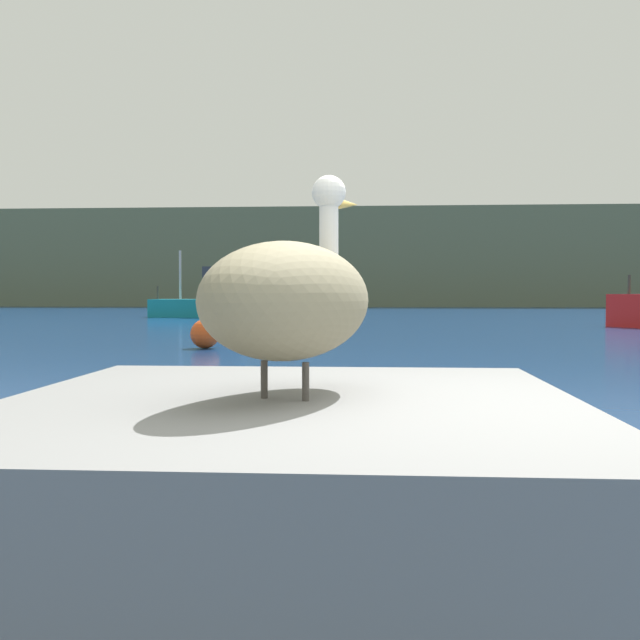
# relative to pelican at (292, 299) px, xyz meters

# --- Properties ---
(ground_plane) EXTENTS (260.00, 260.00, 0.00)m
(ground_plane) POSITION_rel_pelican_xyz_m (0.92, -0.13, -1.25)
(ground_plane) COLOR navy
(hillside_backdrop) EXTENTS (140.00, 11.93, 8.84)m
(hillside_backdrop) POSITION_rel_pelican_xyz_m (0.92, 67.71, 3.17)
(hillside_backdrop) COLOR #5B664C
(hillside_backdrop) RESTS_ON ground
(pier_dock) EXTENTS (2.41, 2.62, 0.83)m
(pier_dock) POSITION_rel_pelican_xyz_m (-0.00, -0.01, -0.83)
(pier_dock) COLOR gray
(pier_dock) RESTS_ON ground
(pelican) EXTENTS (0.92, 1.42, 1.00)m
(pelican) POSITION_rel_pelican_xyz_m (0.00, 0.00, 0.00)
(pelican) COLOR gray
(pelican) RESTS_ON pier_dock
(fishing_boat_teal) EXTENTS (6.99, 2.75, 3.46)m
(fishing_boat_teal) POSITION_rel_pelican_xyz_m (-7.41, 34.76, -0.43)
(fishing_boat_teal) COLOR teal
(fishing_boat_teal) RESTS_ON ground
(mooring_buoy) EXTENTS (0.67, 0.67, 0.67)m
(mooring_buoy) POSITION_rel_pelican_xyz_m (-3.41, 13.48, -0.92)
(mooring_buoy) COLOR #E54C19
(mooring_buoy) RESTS_ON ground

